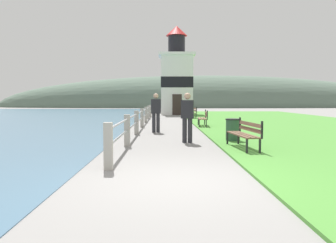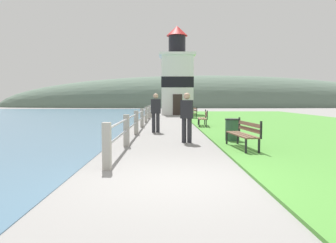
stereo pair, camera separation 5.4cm
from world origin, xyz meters
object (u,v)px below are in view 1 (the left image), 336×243
at_px(park_bench_near, 245,132).
at_px(park_bench_far, 193,112).
at_px(park_bench_midway, 204,117).
at_px(lighthouse, 177,78).
at_px(trash_bin, 233,130).
at_px(person_strolling, 187,116).
at_px(person_by_railing, 156,111).

distance_m(park_bench_near, park_bench_far, 15.86).
height_order(park_bench_midway, lighthouse, lighthouse).
bearing_deg(trash_bin, person_strolling, -175.21).
distance_m(park_bench_far, trash_bin, 14.03).
bearing_deg(trash_bin, park_bench_far, 90.84).
relative_size(park_bench_midway, person_by_railing, 0.98).
bearing_deg(person_by_railing, park_bench_far, -20.69).
xyz_separation_m(park_bench_far, trash_bin, (0.21, -14.02, -0.12)).
relative_size(park_bench_midway, lighthouse, 0.20).
height_order(park_bench_midway, trash_bin, park_bench_midway).
bearing_deg(park_bench_far, person_strolling, 80.65).
height_order(park_bench_midway, park_bench_far, same).
bearing_deg(park_bench_far, lighthouse, -85.51).
height_order(park_bench_near, person_strolling, person_strolling).
height_order(park_bench_far, trash_bin, park_bench_far).
bearing_deg(person_by_railing, person_strolling, -168.17).
bearing_deg(park_bench_midway, person_strolling, 82.26).
relative_size(park_bench_near, person_by_railing, 1.08).
height_order(lighthouse, person_by_railing, lighthouse).
relative_size(park_bench_midway, trash_bin, 2.10).
distance_m(lighthouse, person_strolling, 21.58).
relative_size(park_bench_near, lighthouse, 0.22).
relative_size(lighthouse, trash_bin, 10.44).
bearing_deg(lighthouse, park_bench_far, -81.96).
xyz_separation_m(park_bench_near, person_strolling, (-1.63, 1.70, 0.41)).
bearing_deg(person_strolling, park_bench_midway, 0.81).
distance_m(person_by_railing, trash_bin, 4.49).
bearing_deg(person_strolling, park_bench_far, 6.86).
relative_size(park_bench_far, person_by_railing, 1.06).
bearing_deg(person_by_railing, lighthouse, -11.87).
height_order(lighthouse, person_strolling, lighthouse).
height_order(park_bench_midway, person_strolling, person_strolling).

